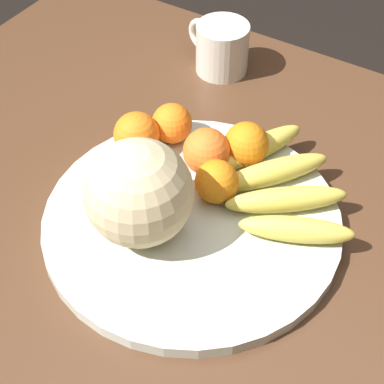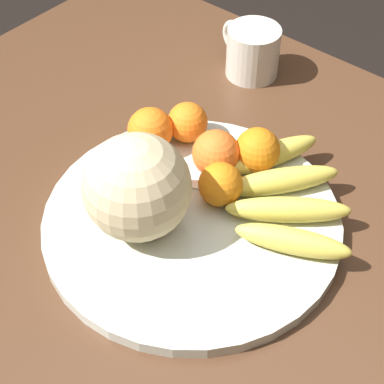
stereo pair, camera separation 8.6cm
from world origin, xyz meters
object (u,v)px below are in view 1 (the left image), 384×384
(banana_bunch, at_px, (277,185))
(kitchen_table, at_px, (225,305))
(orange_front_left, at_px, (172,123))
(orange_mid_center, at_px, (206,151))
(orange_top_small, at_px, (119,168))
(orange_back_right, at_px, (246,144))
(produce_tag, at_px, (166,178))
(ceramic_mug, at_px, (221,47))
(orange_front_right, at_px, (217,182))
(orange_back_left, at_px, (137,135))
(fruit_bowl, at_px, (192,221))
(melon, at_px, (139,193))

(banana_bunch, bearing_deg, kitchen_table, -135.57)
(orange_front_left, bearing_deg, banana_bunch, -6.87)
(orange_mid_center, bearing_deg, orange_top_small, -135.57)
(orange_back_right, xyz_separation_m, orange_top_small, (-0.13, -0.14, -0.01))
(banana_bunch, distance_m, produce_tag, 0.16)
(ceramic_mug, bearing_deg, orange_mid_center, -64.45)
(orange_front_right, relative_size, orange_top_small, 1.12)
(kitchen_table, bearing_deg, orange_front_right, 127.92)
(orange_back_left, xyz_separation_m, orange_top_small, (0.02, -0.07, -0.01))
(produce_tag, bearing_deg, orange_front_right, -18.73)
(fruit_bowl, xyz_separation_m, ceramic_mug, (-0.15, 0.35, 0.03))
(orange_front_right, xyz_separation_m, orange_back_left, (-0.15, 0.02, 0.00))
(orange_back_right, bearing_deg, orange_back_left, -155.24)
(banana_bunch, distance_m, ceramic_mug, 0.34)
(orange_back_right, xyz_separation_m, ceramic_mug, (-0.16, 0.21, -0.01))
(orange_mid_center, height_order, produce_tag, orange_mid_center)
(orange_top_small, xyz_separation_m, ceramic_mug, (-0.03, 0.35, -0.00))
(orange_front_left, bearing_deg, produce_tag, -62.98)
(ceramic_mug, bearing_deg, kitchen_table, -58.87)
(orange_front_left, height_order, orange_back_left, orange_back_left)
(melon, xyz_separation_m, orange_front_left, (-0.07, 0.18, -0.04))
(kitchen_table, xyz_separation_m, melon, (-0.13, -0.02, 0.18))
(fruit_bowl, bearing_deg, orange_front_left, 132.39)
(orange_back_right, distance_m, orange_top_small, 0.19)
(kitchen_table, relative_size, banana_bunch, 5.50)
(orange_front_right, xyz_separation_m, produce_tag, (-0.08, -0.01, -0.03))
(kitchen_table, bearing_deg, fruit_bowl, 153.73)
(orange_back_right, height_order, produce_tag, orange_back_right)
(banana_bunch, bearing_deg, orange_front_left, 127.82)
(orange_back_left, bearing_deg, orange_back_right, 24.76)
(melon, xyz_separation_m, banana_bunch, (0.13, 0.16, -0.05))
(orange_back_left, xyz_separation_m, orange_back_right, (0.15, 0.07, -0.00))
(melon, bearing_deg, orange_top_small, 143.26)
(fruit_bowl, xyz_separation_m, produce_tag, (-0.07, 0.04, 0.01))
(fruit_bowl, distance_m, orange_mid_center, 0.11)
(orange_mid_center, height_order, ceramic_mug, same)
(kitchen_table, distance_m, orange_front_right, 0.18)
(orange_front_left, distance_m, orange_back_left, 0.06)
(kitchen_table, xyz_separation_m, orange_front_left, (-0.19, 0.16, 0.14))
(orange_front_right, height_order, ceramic_mug, ceramic_mug)
(orange_front_left, relative_size, orange_top_small, 1.11)
(orange_front_right, distance_m, orange_back_left, 0.15)
(orange_mid_center, bearing_deg, ceramic_mug, 115.55)
(ceramic_mug, bearing_deg, orange_back_left, -87.18)
(banana_bunch, relative_size, orange_front_right, 3.92)
(orange_mid_center, height_order, orange_back_right, orange_mid_center)
(kitchen_table, xyz_separation_m, banana_bunch, (0.00, 0.14, 0.12))
(orange_top_small, bearing_deg, orange_front_right, 19.53)
(orange_front_left, relative_size, orange_back_right, 0.93)
(fruit_bowl, distance_m, ceramic_mug, 0.38)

